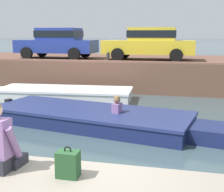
{
  "coord_description": "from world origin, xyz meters",
  "views": [
    {
      "loc": [
        1.2,
        -4.0,
        2.61
      ],
      "look_at": [
        -0.48,
        3.29,
        1.12
      ],
      "focal_mm": 50.0,
      "sensor_mm": 36.0,
      "label": 1
    }
  ],
  "objects_px": {
    "boat_moored_west_white": "(59,94)",
    "mooring_bollard_mid": "(108,57)",
    "motorboat_passing": "(98,118)",
    "car_leftmost_blue": "(58,42)",
    "backpack_on_ledge": "(68,164)",
    "car_left_inner_yellow": "(150,42)"
  },
  "relations": [
    {
      "from": "boat_moored_west_white",
      "to": "mooring_bollard_mid",
      "type": "xyz_separation_m",
      "value": [
        1.57,
        2.04,
        1.39
      ]
    },
    {
      "from": "motorboat_passing",
      "to": "backpack_on_ledge",
      "type": "xyz_separation_m",
      "value": [
        0.97,
        -4.9,
        0.76
      ]
    },
    {
      "from": "boat_moored_west_white",
      "to": "car_left_inner_yellow",
      "type": "height_order",
      "value": "car_left_inner_yellow"
    },
    {
      "from": "mooring_bollard_mid",
      "to": "car_left_inner_yellow",
      "type": "bearing_deg",
      "value": 42.27
    },
    {
      "from": "mooring_bollard_mid",
      "to": "backpack_on_ledge",
      "type": "relative_size",
      "value": 1.09
    },
    {
      "from": "boat_moored_west_white",
      "to": "car_leftmost_blue",
      "type": "xyz_separation_m",
      "value": [
        -1.47,
        3.58,
        1.99
      ]
    },
    {
      "from": "car_leftmost_blue",
      "to": "backpack_on_ledge",
      "type": "xyz_separation_m",
      "value": [
        5.0,
        -11.7,
        -1.24
      ]
    },
    {
      "from": "car_leftmost_blue",
      "to": "backpack_on_ledge",
      "type": "relative_size",
      "value": 9.95
    },
    {
      "from": "mooring_bollard_mid",
      "to": "backpack_on_ledge",
      "type": "height_order",
      "value": "mooring_bollard_mid"
    },
    {
      "from": "mooring_bollard_mid",
      "to": "motorboat_passing",
      "type": "bearing_deg",
      "value": -79.42
    },
    {
      "from": "car_leftmost_blue",
      "to": "mooring_bollard_mid",
      "type": "distance_m",
      "value": 3.47
    },
    {
      "from": "motorboat_passing",
      "to": "car_left_inner_yellow",
      "type": "relative_size",
      "value": 1.66
    },
    {
      "from": "car_leftmost_blue",
      "to": "mooring_bollard_mid",
      "type": "xyz_separation_m",
      "value": [
        3.04,
        -1.55,
        -0.61
      ]
    },
    {
      "from": "boat_moored_west_white",
      "to": "motorboat_passing",
      "type": "bearing_deg",
      "value": -51.52
    },
    {
      "from": "boat_moored_west_white",
      "to": "motorboat_passing",
      "type": "xyz_separation_m",
      "value": [
        2.55,
        -3.21,
        -0.0
      ]
    },
    {
      "from": "car_left_inner_yellow",
      "to": "mooring_bollard_mid",
      "type": "relative_size",
      "value": 9.74
    },
    {
      "from": "motorboat_passing",
      "to": "car_left_inner_yellow",
      "type": "height_order",
      "value": "car_left_inner_yellow"
    },
    {
      "from": "car_leftmost_blue",
      "to": "backpack_on_ledge",
      "type": "bearing_deg",
      "value": -66.86
    },
    {
      "from": "car_leftmost_blue",
      "to": "backpack_on_ledge",
      "type": "distance_m",
      "value": 12.78
    },
    {
      "from": "car_leftmost_blue",
      "to": "car_left_inner_yellow",
      "type": "xyz_separation_m",
      "value": [
        4.74,
        0.0,
        0.0
      ]
    },
    {
      "from": "car_leftmost_blue",
      "to": "motorboat_passing",
      "type": "bearing_deg",
      "value": -59.37
    },
    {
      "from": "boat_moored_west_white",
      "to": "mooring_bollard_mid",
      "type": "relative_size",
      "value": 14.58
    }
  ]
}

